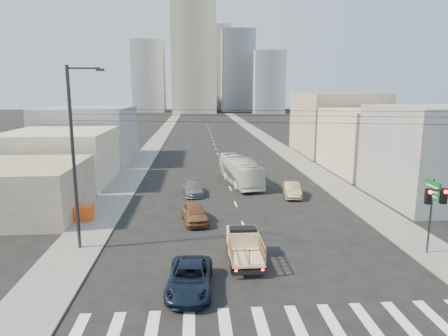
{
  "coord_description": "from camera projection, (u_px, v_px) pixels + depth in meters",
  "views": [
    {
      "loc": [
        -3.66,
        -21.83,
        10.45
      ],
      "look_at": [
        -1.12,
        13.74,
        3.5
      ],
      "focal_mm": 32.0,
      "sensor_mm": 36.0,
      "label": 1
    }
  ],
  "objects": [
    {
      "name": "high_rise_tower",
      "position": [
        194.0,
        47.0,
        184.04
      ],
      "size": [
        20.0,
        20.0,
        60.0
      ],
      "primitive_type": "cube",
      "color": "tan",
      "rests_on": "ground"
    },
    {
      "name": "overhead_wires",
      "position": [
        258.0,
        116.0,
        23.38
      ],
      "size": [
        23.01,
        5.02,
        0.72
      ],
      "color": "black",
      "rests_on": "ground"
    },
    {
      "name": "bldg_right_mid",
      "position": [
        375.0,
        141.0,
        51.64
      ],
      "size": [
        11.0,
        14.0,
        8.0
      ],
      "primitive_type": "cube",
      "color": "#AFA78D",
      "rests_on": "ground"
    },
    {
      "name": "flatbed_pickup",
      "position": [
        244.0,
        245.0,
        24.62
      ],
      "size": [
        1.95,
        4.41,
        1.9
      ],
      "color": "beige",
      "rests_on": "ground"
    },
    {
      "name": "crate_stack",
      "position": [
        81.0,
        213.0,
        32.34
      ],
      "size": [
        1.8,
        1.2,
        1.14
      ],
      "color": "#EF5316",
      "rests_on": "sidewalk_left"
    },
    {
      "name": "midrise_east",
      "position": [
        268.0,
        83.0,
        184.59
      ],
      "size": [
        14.0,
        14.0,
        28.0
      ],
      "primitive_type": "cube",
      "color": "gray",
      "rests_on": "ground"
    },
    {
      "name": "ground",
      "position": [
        259.0,
        270.0,
        23.63
      ],
      "size": [
        420.0,
        420.0,
        0.0
      ],
      "primitive_type": "plane",
      "color": "black",
      "rests_on": "ground"
    },
    {
      "name": "sidewalk_left",
      "position": [
        160.0,
        137.0,
        91.33
      ],
      "size": [
        3.5,
        180.0,
        0.12
      ],
      "primitive_type": "cube",
      "color": "slate",
      "rests_on": "ground"
    },
    {
      "name": "city_bus",
      "position": [
        240.0,
        170.0,
        45.3
      ],
      "size": [
        4.1,
        11.09,
        3.02
      ],
      "primitive_type": "imported",
      "rotation": [
        0.0,
        0.0,
        0.15
      ],
      "color": "silver",
      "rests_on": "ground"
    },
    {
      "name": "bldg_left_near",
      "position": [
        26.0,
        190.0,
        33.7
      ],
      "size": [
        9.0,
        10.0,
        4.4
      ],
      "primitive_type": "cube",
      "color": "gray",
      "rests_on": "ground"
    },
    {
      "name": "crosswalk",
      "position": [
        281.0,
        329.0,
        17.76
      ],
      "size": [
        18.59,
        3.8,
        0.01
      ],
      "color": "silver",
      "rests_on": "ground"
    },
    {
      "name": "bldg_left_mid",
      "position": [
        60.0,
        157.0,
        45.22
      ],
      "size": [
        11.0,
        12.0,
        6.0
      ],
      "primitive_type": "cube",
      "color": "#AFA78D",
      "rests_on": "ground"
    },
    {
      "name": "lane_dashes",
      "position": [
        215.0,
        146.0,
        75.52
      ],
      "size": [
        0.15,
        104.0,
        0.01
      ],
      "color": "silver",
      "rests_on": "ground"
    },
    {
      "name": "sedan_brown",
      "position": [
        195.0,
        213.0,
        32.06
      ],
      "size": [
        2.44,
        4.65,
        1.51
      ],
      "primitive_type": "imported",
      "rotation": [
        0.0,
        0.0,
        0.15
      ],
      "color": "brown",
      "rests_on": "ground"
    },
    {
      "name": "midrise_back",
      "position": [
        213.0,
        69.0,
        215.64
      ],
      "size": [
        18.0,
        18.0,
        44.0
      ],
      "primitive_type": "cube",
      "color": "gray",
      "rests_on": "ground"
    },
    {
      "name": "navy_pickup",
      "position": [
        190.0,
        278.0,
        21.07
      ],
      "size": [
        2.61,
        5.13,
        1.39
      ],
      "primitive_type": "imported",
      "rotation": [
        0.0,
        0.0,
        -0.06
      ],
      "color": "black",
      "rests_on": "ground"
    },
    {
      "name": "sedan_grey",
      "position": [
        193.0,
        188.0,
        40.64
      ],
      "size": [
        2.23,
        4.58,
        1.28
      ],
      "primitive_type": "imported",
      "rotation": [
        0.0,
        0.0,
        0.1
      ],
      "color": "slate",
      "rests_on": "ground"
    },
    {
      "name": "midrise_nw",
      "position": [
        149.0,
        77.0,
        194.77
      ],
      "size": [
        15.0,
        15.0,
        34.0
      ],
      "primitive_type": "cube",
      "color": "gray",
      "rests_on": "ground"
    },
    {
      "name": "bldg_right_far",
      "position": [
        336.0,
        123.0,
        67.15
      ],
      "size": [
        12.0,
        16.0,
        10.0
      ],
      "primitive_type": "cube",
      "color": "gray",
      "rests_on": "ground"
    },
    {
      "name": "bldg_right_near",
      "position": [
        435.0,
        154.0,
        37.81
      ],
      "size": [
        10.0,
        12.0,
        9.0
      ],
      "primitive_type": "cube",
      "color": "gray",
      "rests_on": "ground"
    },
    {
      "name": "streetlamp_left",
      "position": [
        75.0,
        154.0,
        25.52
      ],
      "size": [
        2.36,
        0.25,
        12.0
      ],
      "color": "#2D2D33",
      "rests_on": "ground"
    },
    {
      "name": "green_sign",
      "position": [
        432.0,
        199.0,
        25.17
      ],
      "size": [
        0.18,
        1.6,
        5.0
      ],
      "color": "#2D2D33",
      "rests_on": "ground"
    },
    {
      "name": "bldg_left_far",
      "position": [
        90.0,
        134.0,
        59.68
      ],
      "size": [
        12.0,
        16.0,
        8.0
      ],
      "primitive_type": "cube",
      "color": "gray",
      "rests_on": "ground"
    },
    {
      "name": "midrise_ne",
      "position": [
        237.0,
        71.0,
        202.18
      ],
      "size": [
        16.0,
        16.0,
        40.0
      ],
      "primitive_type": "cube",
      "color": "gray",
      "rests_on": "ground"
    },
    {
      "name": "sidewalk_right",
      "position": [
        262.0,
        136.0,
        92.97
      ],
      "size": [
        3.5,
        180.0,
        0.12
      ],
      "primitive_type": "cube",
      "color": "slate",
      "rests_on": "ground"
    },
    {
      "name": "sedan_tan",
      "position": [
        292.0,
        190.0,
        39.82
      ],
      "size": [
        2.0,
        4.43,
        1.41
      ],
      "primitive_type": "imported",
      "rotation": [
        0.0,
        0.0,
        -0.12
      ],
      "color": "#8F8054",
      "rests_on": "ground"
    }
  ]
}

